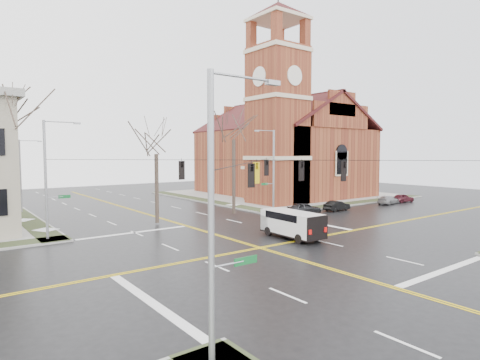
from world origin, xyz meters
TOP-DOWN VIEW (x-y plane):
  - ground at (0.00, 0.00)m, footprint 120.00×120.00m
  - sidewalks at (0.00, 0.00)m, footprint 80.00×80.00m
  - road_markings at (0.00, 0.00)m, footprint 100.00×100.00m
  - church at (24.76, 24.78)m, footprint 24.28×27.48m
  - signal_pole_ne at (11.32, 11.50)m, footprint 2.75×0.22m
  - signal_pole_nw at (-11.32, 11.50)m, footprint 2.75×0.22m
  - signal_pole_sw at (-11.32, -11.50)m, footprint 2.75×0.22m
  - span_wires at (0.00, 0.00)m, footprint 23.02×23.02m
  - traffic_signals at (-0.00, -0.67)m, footprint 8.21×8.26m
  - streetlight_north_a at (-10.65, 28.00)m, footprint 2.30×0.20m
  - streetlight_north_b at (-10.65, 48.00)m, footprint 2.30×0.20m
  - cargo_van at (4.09, 1.20)m, footprint 2.30×5.56m
  - parked_car_a at (13.59, 8.86)m, footprint 4.08×2.27m
  - parked_car_b at (18.56, 8.46)m, footprint 3.56×1.34m
  - parked_car_c at (28.70, 8.39)m, footprint 3.93×2.00m
  - parked_car_d at (31.97, 8.31)m, footprint 3.52×1.79m
  - tree_nw_far at (-13.49, 13.34)m, footprint 4.00×4.00m
  - tree_nw_near at (-1.78, 12.89)m, footprint 4.00×4.00m
  - tree_ne at (7.29, 13.17)m, footprint 4.00×4.00m

SIDE VIEW (x-z plane):
  - ground at x=0.00m, z-range 0.00..0.00m
  - road_markings at x=0.00m, z-range 0.00..0.01m
  - sidewalks at x=0.00m, z-range -0.01..0.16m
  - parked_car_c at x=28.70m, z-range 0.00..1.09m
  - parked_car_d at x=31.97m, z-range 0.00..1.15m
  - parked_car_b at x=18.56m, z-range 0.00..1.16m
  - parked_car_a at x=13.59m, z-range 0.00..1.31m
  - cargo_van at x=4.09m, z-range 0.19..2.28m
  - streetlight_north_a at x=-10.65m, z-range 0.47..8.47m
  - streetlight_north_b at x=-10.65m, z-range 0.47..8.47m
  - signal_pole_ne at x=11.32m, z-range 0.45..9.45m
  - signal_pole_nw at x=-11.32m, z-range 0.45..9.45m
  - signal_pole_sw at x=-11.32m, z-range 0.45..9.45m
  - traffic_signals at x=0.00m, z-range 4.80..6.10m
  - span_wires at x=0.00m, z-range 6.18..6.22m
  - tree_nw_near at x=-1.78m, z-range 2.18..11.83m
  - church at x=24.76m, z-range -5.32..22.18m
  - tree_ne at x=7.29m, z-range 2.66..14.55m
  - tree_nw_far at x=-13.49m, z-range 2.81..15.42m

